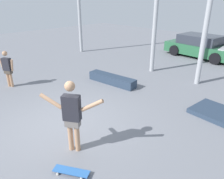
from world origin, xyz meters
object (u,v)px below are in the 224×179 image
at_px(skateboard, 71,171).
at_px(bystander, 7,67).
at_px(parked_car_green, 201,46).
at_px(skateboarder, 72,113).
at_px(grind_box, 112,79).

height_order(skateboard, bystander, bystander).
height_order(parked_car_green, bystander, bystander).
bearing_deg(skateboarder, parked_car_green, 66.80).
relative_size(grind_box, parked_car_green, 0.52).
distance_m(skateboarder, bystander, 5.14).
height_order(skateboard, grind_box, grind_box).
bearing_deg(skateboard, bystander, 139.37).
xyz_separation_m(grind_box, parked_car_green, (0.61, 6.86, 0.45)).
xyz_separation_m(grind_box, bystander, (-2.66, -3.19, 0.63)).
xyz_separation_m(skateboard, bystander, (-5.70, 0.99, 0.75)).
height_order(skateboarder, bystander, skateboarder).
bearing_deg(grind_box, skateboard, -53.95).
height_order(grind_box, parked_car_green, parked_car_green).
relative_size(skateboard, parked_car_green, 0.18).
distance_m(skateboarder, grind_box, 4.48).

